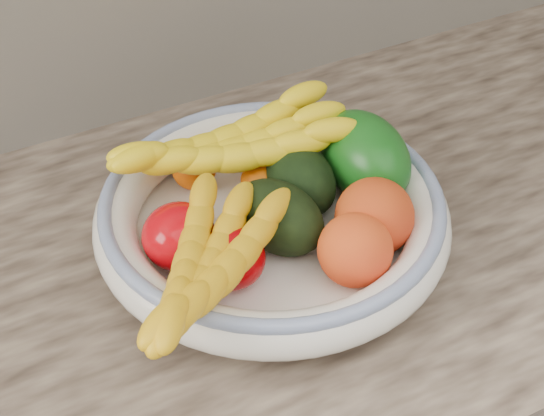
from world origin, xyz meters
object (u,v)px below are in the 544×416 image
(fruit_bowl, at_px, (272,216))
(green_mango, at_px, (364,156))
(banana_bunch_back, at_px, (232,152))
(banana_bunch_front, at_px, (207,273))

(fruit_bowl, distance_m, green_mango, 0.13)
(fruit_bowl, relative_size, banana_bunch_back, 1.32)
(green_mango, xyz_separation_m, banana_bunch_front, (-0.24, -0.09, 0.01))
(banana_bunch_back, bearing_deg, banana_bunch_front, -118.54)
(green_mango, xyz_separation_m, banana_bunch_back, (-0.14, 0.06, 0.01))
(green_mango, height_order, banana_bunch_front, green_mango)
(banana_bunch_back, height_order, banana_bunch_front, banana_bunch_back)
(banana_bunch_back, xyz_separation_m, banana_bunch_front, (-0.10, -0.16, -0.01))
(banana_bunch_front, bearing_deg, green_mango, -24.09)
(fruit_bowl, xyz_separation_m, banana_bunch_back, (-0.01, 0.08, 0.04))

